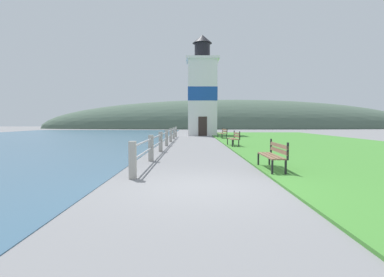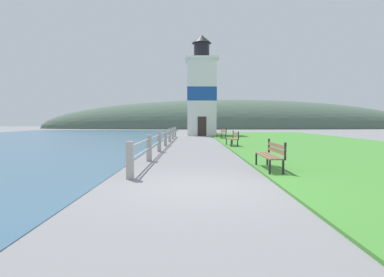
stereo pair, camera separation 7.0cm
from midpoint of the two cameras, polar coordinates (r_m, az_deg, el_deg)
name	(u,v)px [view 1 (the left image)]	position (r m, az deg, el deg)	size (l,w,h in m)	color
ground_plane	(201,187)	(7.02, 1.39, -9.25)	(160.00, 160.00, 0.00)	slate
grass_verge	(313,144)	(21.51, 21.94, -0.91)	(12.00, 39.12, 0.06)	#428433
seawall_railing	(166,137)	(18.52, -5.01, 0.34)	(0.18, 21.35, 1.00)	#A8A399
park_bench_near	(274,154)	(9.47, 15.06, -2.78)	(0.48, 1.83, 0.94)	brown
park_bench_midway	(234,138)	(18.10, 7.92, 0.15)	(0.56, 1.69, 0.94)	brown
park_bench_far	(223,133)	(26.21, 5.80, 1.14)	(0.68, 1.92, 0.94)	brown
lighthouse	(202,92)	(32.78, 1.85, 8.79)	(3.49, 3.49, 10.78)	white
distant_hillside	(231,128)	(63.47, 7.36, 1.91)	(80.00, 16.00, 12.00)	#475B4C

